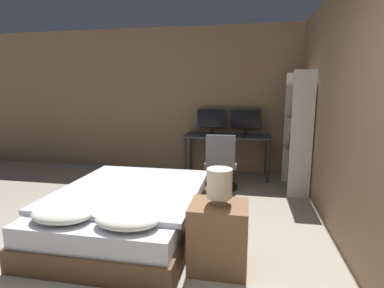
# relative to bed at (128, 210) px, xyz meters

# --- Properties ---
(wall_back) EXTENTS (12.00, 0.06, 2.70)m
(wall_back) POSITION_rel_bed_xyz_m (0.36, 2.73, 1.11)
(wall_back) COLOR #8E7051
(wall_back) RESTS_ON ground_plane
(wall_side_right) EXTENTS (0.06, 12.00, 2.70)m
(wall_side_right) POSITION_rel_bed_xyz_m (2.22, 0.28, 1.11)
(wall_side_right) COLOR #8E7051
(wall_side_right) RESTS_ON ground_plane
(bed) EXTENTS (1.53, 2.00, 0.54)m
(bed) POSITION_rel_bed_xyz_m (0.00, 0.00, 0.00)
(bed) COLOR brown
(bed) RESTS_ON ground_plane
(nightstand) EXTENTS (0.50, 0.42, 0.59)m
(nightstand) POSITION_rel_bed_xyz_m (1.05, -0.53, 0.06)
(nightstand) COLOR brown
(nightstand) RESTS_ON ground_plane
(bedside_lamp) EXTENTS (0.22, 0.22, 0.31)m
(bedside_lamp) POSITION_rel_bed_xyz_m (1.05, -0.53, 0.53)
(bedside_lamp) COLOR gray
(bedside_lamp) RESTS_ON nightstand
(desk) EXTENTS (1.52, 0.60, 0.76)m
(desk) POSITION_rel_bed_xyz_m (0.91, 2.35, 0.43)
(desk) COLOR #38383D
(desk) RESTS_ON ground_plane
(monitor_left) EXTENTS (0.54, 0.16, 0.44)m
(monitor_left) POSITION_rel_bed_xyz_m (0.61, 2.55, 0.78)
(monitor_left) COLOR black
(monitor_left) RESTS_ON desk
(monitor_right) EXTENTS (0.54, 0.16, 0.44)m
(monitor_right) POSITION_rel_bed_xyz_m (1.22, 2.55, 0.78)
(monitor_right) COLOR black
(monitor_right) RESTS_ON desk
(keyboard) EXTENTS (0.39, 0.13, 0.02)m
(keyboard) POSITION_rel_bed_xyz_m (0.91, 2.16, 0.53)
(keyboard) COLOR black
(keyboard) RESTS_ON desk
(computer_mouse) EXTENTS (0.07, 0.05, 0.04)m
(computer_mouse) POSITION_rel_bed_xyz_m (1.20, 2.16, 0.54)
(computer_mouse) COLOR black
(computer_mouse) RESTS_ON desk
(office_chair) EXTENTS (0.52, 0.52, 0.89)m
(office_chair) POSITION_rel_bed_xyz_m (0.88, 1.61, 0.12)
(office_chair) COLOR black
(office_chair) RESTS_ON ground_plane
(bookshelf) EXTENTS (0.31, 0.82, 1.82)m
(bookshelf) POSITION_rel_bed_xyz_m (2.02, 1.74, 0.75)
(bookshelf) COLOR beige
(bookshelf) RESTS_ON ground_plane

